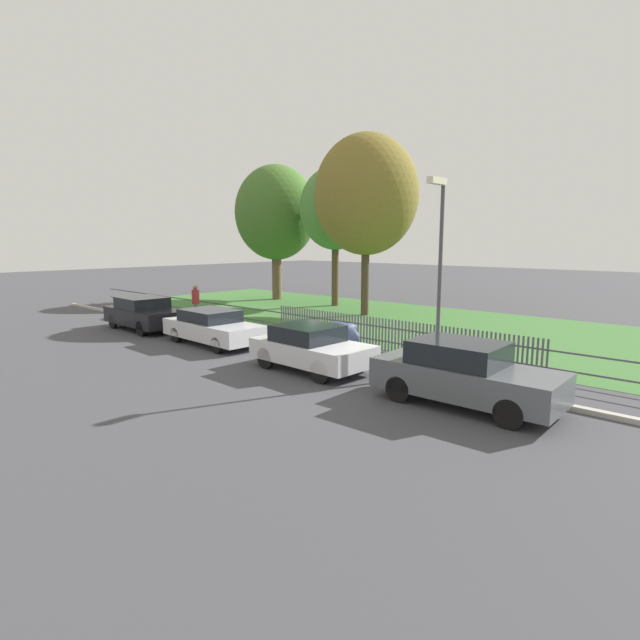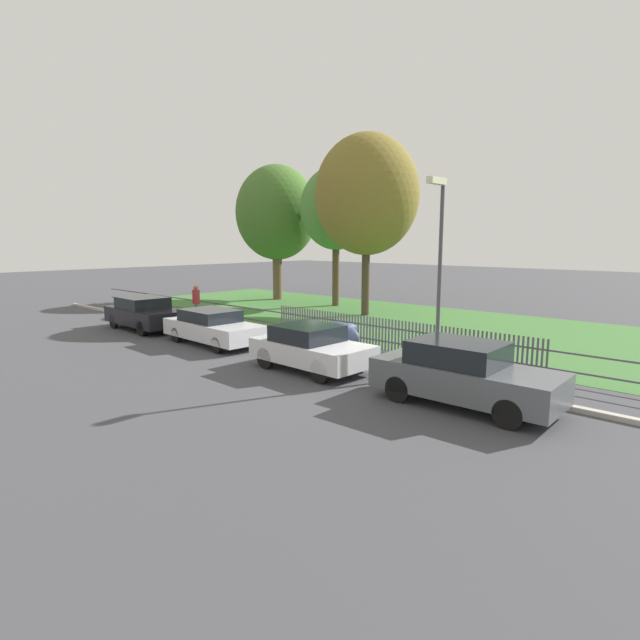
{
  "view_description": "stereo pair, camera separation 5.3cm",
  "coord_description": "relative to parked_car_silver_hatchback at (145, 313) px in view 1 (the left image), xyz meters",
  "views": [
    {
      "loc": [
        9.89,
        -11.94,
        3.86
      ],
      "look_at": [
        -1.77,
        0.85,
        1.1
      ],
      "focal_mm": 28.0,
      "sensor_mm": 36.0,
      "label": 1
    },
    {
      "loc": [
        9.93,
        -11.91,
        3.86
      ],
      "look_at": [
        -1.77,
        0.85,
        1.1
      ],
      "focal_mm": 28.0,
      "sensor_mm": 36.0,
      "label": 2
    }
  ],
  "objects": [
    {
      "name": "parked_car_navy_estate",
      "position": [
        10.16,
        -0.14,
        -0.03
      ],
      "size": [
        3.77,
        1.93,
        1.35
      ],
      "rotation": [
        0.0,
        0.0,
        -0.02
      ],
      "color": "silver",
      "rests_on": "ground"
    },
    {
      "name": "ground_plane",
      "position": [
        10.33,
        1.17,
        -0.73
      ],
      "size": [
        120.0,
        120.0,
        0.0
      ],
      "primitive_type": "plane",
      "color": "#424247"
    },
    {
      "name": "grass_strip",
      "position": [
        10.33,
        9.47,
        -0.72
      ],
      "size": [
        42.65,
        11.74,
        0.01
      ],
      "primitive_type": "cube",
      "color": "#3D7033",
      "rests_on": "ground"
    },
    {
      "name": "covered_motorcycle",
      "position": [
        9.58,
        1.9,
        -0.04
      ],
      "size": [
        1.9,
        0.83,
        1.16
      ],
      "rotation": [
        0.0,
        0.0,
        -0.06
      ],
      "color": "black",
      "rests_on": "ground"
    },
    {
      "name": "tree_nearest_kerb",
      "position": [
        -4.17,
        11.73,
        4.9
      ],
      "size": [
        5.3,
        5.3,
        8.71
      ],
      "color": "brown",
      "rests_on": "ground"
    },
    {
      "name": "parked_car_black_saloon",
      "position": [
        4.82,
        0.13,
        -0.06
      ],
      "size": [
        4.46,
        1.87,
        1.3
      ],
      "rotation": [
        0.0,
        0.0,
        -0.03
      ],
      "color": "silver",
      "rests_on": "ground"
    },
    {
      "name": "parked_car_silver_hatchback",
      "position": [
        0.0,
        0.0,
        0.0
      ],
      "size": [
        4.26,
        1.99,
        1.42
      ],
      "rotation": [
        0.0,
        0.0,
        -0.03
      ],
      "color": "black",
      "rests_on": "ground"
    },
    {
      "name": "tree_behind_motorcycle",
      "position": [
        0.86,
        11.8,
        4.98
      ],
      "size": [
        4.2,
        4.2,
        8.15
      ],
      "color": "brown",
      "rests_on": "ground"
    },
    {
      "name": "tree_mid_park",
      "position": [
        4.53,
        9.91,
        5.41
      ],
      "size": [
        5.28,
        5.28,
        9.19
      ],
      "color": "#473828",
      "rests_on": "ground"
    },
    {
      "name": "kerb_stone",
      "position": [
        10.33,
        1.27,
        -0.67
      ],
      "size": [
        42.65,
        0.2,
        0.12
      ],
      "primitive_type": "cube",
      "color": "#B2ADA3",
      "rests_on": "ground"
    },
    {
      "name": "street_lamp",
      "position": [
        13.23,
        1.82,
        2.77
      ],
      "size": [
        0.2,
        0.79,
        5.54
      ],
      "color": "#47474C",
      "rests_on": "ground"
    },
    {
      "name": "pedestrian_near_fence",
      "position": [
        -0.23,
        2.79,
        0.27
      ],
      "size": [
        0.49,
        0.49,
        1.76
      ],
      "rotation": [
        0.0,
        0.0,
        2.54
      ],
      "color": "slate",
      "rests_on": "ground"
    },
    {
      "name": "parked_car_red_compact",
      "position": [
        15.07,
        -0.09,
        0.04
      ],
      "size": [
        4.34,
        1.87,
        1.52
      ],
      "rotation": [
        0.0,
        0.0,
        0.02
      ],
      "color": "#51565B",
      "rests_on": "ground"
    },
    {
      "name": "park_fence",
      "position": [
        10.33,
        3.61,
        -0.15
      ],
      "size": [
        42.65,
        0.05,
        1.15
      ],
      "color": "#4C4C51",
      "rests_on": "ground"
    }
  ]
}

